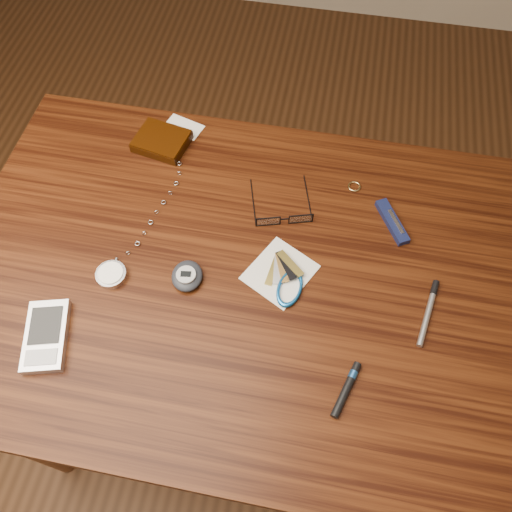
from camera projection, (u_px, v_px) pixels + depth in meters
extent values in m
plane|color=#472814|center=(246.00, 389.00, 1.51)|extent=(3.80, 3.80, 0.00)
cube|color=#341608|center=(238.00, 276.00, 0.88)|extent=(1.00, 0.70, 0.03)
cylinder|color=#4C2814|center=(15.00, 440.00, 1.10)|extent=(0.05, 0.05, 0.71)
cylinder|color=#4C2814|center=(107.00, 219.00, 1.39)|extent=(0.05, 0.05, 0.71)
cylinder|color=#4C2814|center=(434.00, 272.00, 1.31)|extent=(0.05, 0.05, 0.71)
cube|color=black|center=(162.00, 142.00, 1.00)|extent=(0.11, 0.10, 0.02)
cube|color=black|center=(161.00, 138.00, 0.99)|extent=(0.11, 0.10, 0.00)
cube|color=silver|center=(184.00, 127.00, 1.03)|extent=(0.09, 0.07, 0.00)
cube|color=black|center=(268.00, 222.00, 0.90)|extent=(0.04, 0.01, 0.02)
cube|color=silver|center=(268.00, 222.00, 0.90)|extent=(0.04, 0.01, 0.02)
cylinder|color=black|center=(253.00, 202.00, 0.93)|extent=(0.03, 0.10, 0.00)
cube|color=black|center=(301.00, 219.00, 0.90)|extent=(0.04, 0.01, 0.02)
cube|color=silver|center=(301.00, 219.00, 0.90)|extent=(0.04, 0.01, 0.02)
cylinder|color=black|center=(308.00, 198.00, 0.94)|extent=(0.03, 0.10, 0.00)
cube|color=black|center=(285.00, 219.00, 0.90)|extent=(0.01, 0.01, 0.00)
torus|color=tan|center=(354.00, 187.00, 0.95)|extent=(0.03, 0.03, 0.00)
cylinder|color=#B3B3B8|center=(111.00, 275.00, 0.85)|extent=(0.05, 0.05, 0.01)
cylinder|color=white|center=(110.00, 273.00, 0.84)|extent=(0.04, 0.04, 0.00)
cylinder|color=#B3B3B8|center=(116.00, 260.00, 0.87)|extent=(0.01, 0.01, 0.01)
torus|color=#B3B3B8|center=(128.00, 253.00, 0.88)|extent=(0.01, 0.01, 0.01)
torus|color=#B3B3B8|center=(137.00, 244.00, 0.89)|extent=(0.01, 0.01, 0.00)
torus|color=#B3B3B8|center=(145.00, 233.00, 0.90)|extent=(0.01, 0.01, 0.01)
torus|color=#B3B3B8|center=(151.00, 222.00, 0.91)|extent=(0.01, 0.01, 0.00)
torus|color=#B3B3B8|center=(157.00, 212.00, 0.92)|extent=(0.01, 0.01, 0.01)
torus|color=#B3B3B8|center=(163.00, 202.00, 0.93)|extent=(0.01, 0.01, 0.00)
torus|color=#B3B3B8|center=(170.00, 193.00, 0.94)|extent=(0.01, 0.00, 0.01)
torus|color=#B3B3B8|center=(176.00, 183.00, 0.95)|extent=(0.01, 0.01, 0.00)
torus|color=#B3B3B8|center=(179.00, 173.00, 0.97)|extent=(0.01, 0.01, 0.01)
torus|color=#B3B3B8|center=(179.00, 164.00, 0.98)|extent=(0.01, 0.01, 0.00)
torus|color=#B3B3B8|center=(176.00, 155.00, 0.99)|extent=(0.01, 0.01, 0.01)
torus|color=#B3B3B8|center=(171.00, 148.00, 1.00)|extent=(0.01, 0.01, 0.00)
torus|color=#B3B3B8|center=(165.00, 142.00, 1.01)|extent=(0.01, 0.01, 0.01)
torus|color=#B3B3B8|center=(159.00, 135.00, 1.02)|extent=(0.01, 0.01, 0.00)
torus|color=#B3B3B8|center=(154.00, 128.00, 1.03)|extent=(0.01, 0.01, 0.01)
torus|color=#B3B3B8|center=(150.00, 121.00, 1.04)|extent=(0.01, 0.01, 0.00)
cube|color=#B9BABF|center=(46.00, 336.00, 0.79)|extent=(0.09, 0.13, 0.02)
cube|color=black|center=(45.00, 325.00, 0.79)|extent=(0.06, 0.07, 0.00)
cube|color=#A9ABB2|center=(41.00, 357.00, 0.77)|extent=(0.05, 0.04, 0.00)
ellipsoid|color=black|center=(187.00, 276.00, 0.85)|extent=(0.06, 0.07, 0.02)
cylinder|color=#929599|center=(186.00, 275.00, 0.83)|extent=(0.03, 0.03, 0.00)
cube|color=black|center=(186.00, 274.00, 0.83)|extent=(0.02, 0.01, 0.00)
cube|color=silver|center=(280.00, 272.00, 0.86)|extent=(0.14, 0.14, 0.00)
torus|color=#1562B6|center=(290.00, 288.00, 0.84)|extent=(0.07, 0.07, 0.01)
cube|color=olive|center=(273.00, 270.00, 0.86)|extent=(0.02, 0.06, 0.00)
cube|color=silver|center=(277.00, 269.00, 0.86)|extent=(0.02, 0.06, 0.00)
cube|color=#A57A3A|center=(282.00, 267.00, 0.86)|extent=(0.03, 0.06, 0.00)
cube|color=black|center=(286.00, 265.00, 0.86)|extent=(0.04, 0.06, 0.00)
cube|color=olive|center=(290.00, 263.00, 0.86)|extent=(0.05, 0.05, 0.00)
cube|color=#121A39|center=(392.00, 222.00, 0.91)|extent=(0.07, 0.10, 0.01)
cube|color=#B4B3B8|center=(396.00, 221.00, 0.90)|extent=(0.03, 0.05, 0.00)
cylinder|color=#ADADB2|center=(428.00, 313.00, 0.82)|extent=(0.04, 0.12, 0.01)
cylinder|color=black|center=(435.00, 288.00, 0.84)|extent=(0.02, 0.03, 0.01)
cylinder|color=black|center=(346.00, 390.00, 0.75)|extent=(0.04, 0.09, 0.01)
cylinder|color=#255A9F|center=(353.00, 375.00, 0.76)|extent=(0.02, 0.02, 0.01)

